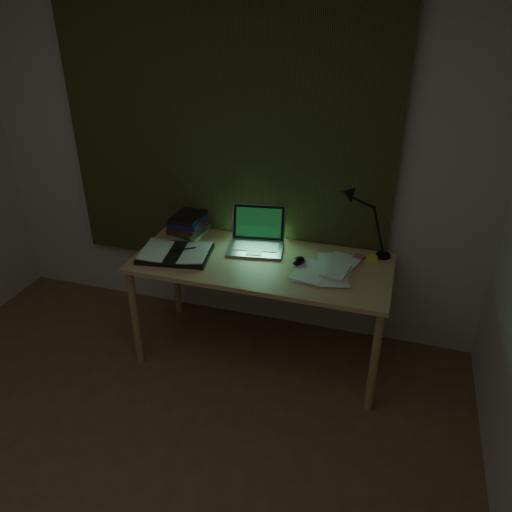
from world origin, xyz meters
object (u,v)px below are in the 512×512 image
(laptop, at_px, (256,233))
(open_textbook, at_px, (175,253))
(desk, at_px, (261,310))
(loose_papers, at_px, (328,269))
(desk_lamp, at_px, (388,221))
(book_stack, at_px, (189,225))

(laptop, xyz_separation_m, open_textbook, (-0.46, -0.21, -0.11))
(desk, height_order, loose_papers, loose_papers)
(open_textbook, bearing_deg, loose_papers, -2.84)
(open_textbook, xyz_separation_m, desk_lamp, (1.25, 0.37, 0.23))
(desk_lamp, bearing_deg, book_stack, 168.21)
(laptop, bearing_deg, open_textbook, -164.15)
(laptop, height_order, loose_papers, laptop)
(laptop, relative_size, open_textbook, 0.90)
(laptop, distance_m, desk_lamp, 0.81)
(laptop, xyz_separation_m, book_stack, (-0.50, 0.08, -0.04))
(open_textbook, distance_m, loose_papers, 0.96)
(loose_papers, distance_m, desk_lamp, 0.47)
(laptop, bearing_deg, desk, -67.20)
(desk, bearing_deg, desk_lamp, 21.25)
(open_textbook, relative_size, desk_lamp, 0.89)
(loose_papers, bearing_deg, desk, -179.06)
(open_textbook, bearing_deg, laptop, 16.35)
(loose_papers, bearing_deg, laptop, 166.41)
(laptop, height_order, book_stack, laptop)
(laptop, xyz_separation_m, desk_lamp, (0.79, 0.15, 0.12))
(open_textbook, bearing_deg, desk_lamp, 7.72)
(desk, relative_size, desk_lamp, 3.22)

